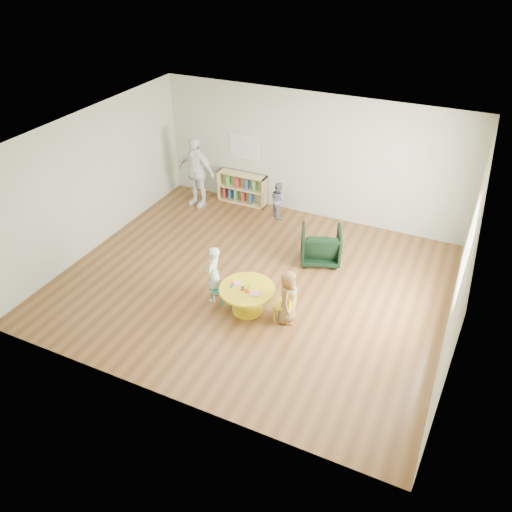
% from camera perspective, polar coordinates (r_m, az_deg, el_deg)
% --- Properties ---
extents(room, '(7.10, 7.00, 2.80)m').
position_cam_1_polar(room, '(8.45, -0.38, 7.34)').
color(room, brown).
rests_on(room, ground).
extents(activity_table, '(0.96, 0.96, 0.53)m').
position_cam_1_polar(activity_table, '(8.59, -1.02, -4.49)').
color(activity_table, gold).
rests_on(activity_table, ground).
extents(kid_chair_left, '(0.31, 0.31, 0.52)m').
position_cam_1_polar(kid_chair_left, '(8.90, -4.31, -3.49)').
color(kid_chair_left, teal).
rests_on(kid_chair_left, ground).
extents(kid_chair_right, '(0.32, 0.32, 0.58)m').
position_cam_1_polar(kid_chair_right, '(8.44, 3.55, -5.58)').
color(kid_chair_right, gold).
rests_on(kid_chair_right, ground).
extents(bookshelf, '(1.20, 0.30, 0.75)m').
position_cam_1_polar(bookshelf, '(12.07, -1.60, 7.78)').
color(bookshelf, tan).
rests_on(bookshelf, ground).
extents(alphabet_poster, '(0.74, 0.01, 0.54)m').
position_cam_1_polar(alphabet_poster, '(11.77, -1.34, 12.33)').
color(alphabet_poster, white).
rests_on(alphabet_poster, ground).
extents(armchair, '(0.98, 1.00, 0.71)m').
position_cam_1_polar(armchair, '(9.93, 7.40, 1.23)').
color(armchair, black).
rests_on(armchair, ground).
extents(child_left, '(0.30, 0.42, 1.08)m').
position_cam_1_polar(child_left, '(8.77, -4.88, -2.06)').
color(child_left, silver).
rests_on(child_left, ground).
extents(child_right, '(0.39, 0.53, 1.00)m').
position_cam_1_polar(child_right, '(8.30, 3.68, -4.71)').
color(child_right, gold).
rests_on(child_right, ground).
extents(toddler, '(0.52, 0.51, 0.84)m').
position_cam_1_polar(toddler, '(11.40, 2.58, 6.43)').
color(toddler, '#1A1E41').
rests_on(toddler, ground).
extents(adult_caretaker, '(1.02, 0.51, 1.68)m').
position_cam_1_polar(adult_caretaker, '(11.82, -6.88, 9.52)').
color(adult_caretaker, white).
rests_on(adult_caretaker, ground).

